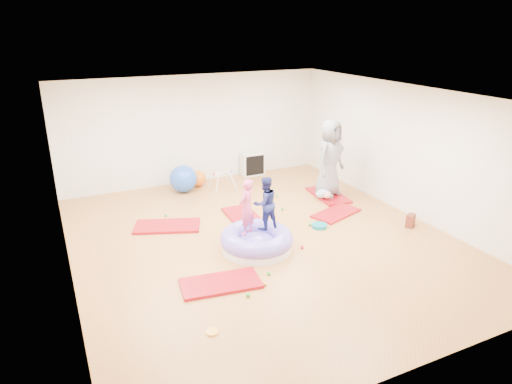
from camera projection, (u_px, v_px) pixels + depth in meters
name	position (u px, v px, depth m)	size (l,w,h in m)	color
room	(263.00, 172.00, 8.46)	(7.01, 8.01, 2.81)	#BF713A
gym_mat_front_left	(221.00, 283.00, 7.39)	(1.28, 0.64, 0.05)	#A81002
gym_mat_mid_left	(167.00, 226.00, 9.48)	(1.33, 0.67, 0.06)	#A81002
gym_mat_center_back	(244.00, 217.00, 9.95)	(1.24, 0.62, 0.05)	#A81002
gym_mat_right	(336.00, 213.00, 10.14)	(1.14, 0.57, 0.05)	#A81002
gym_mat_rear_right	(328.00, 195.00, 11.20)	(1.28, 0.64, 0.05)	#A81002
inflatable_cushion	(257.00, 241.00, 8.52)	(1.37, 1.37, 0.43)	white
child_pink	(247.00, 204.00, 8.22)	(0.38, 0.25, 1.05)	#D0477C
child_navy	(265.00, 201.00, 8.43)	(0.50, 0.39, 1.02)	navy
adult_caregiver	(330.00, 158.00, 10.87)	(0.90, 0.59, 1.85)	slate
infant	(324.00, 194.00, 10.88)	(0.39, 0.39, 0.23)	#8FB1D0
ball_pit_balls	(265.00, 237.00, 8.97)	(2.83, 3.72, 0.06)	green
exercise_ball_blue	(183.00, 179.00, 11.39)	(0.69, 0.69, 0.69)	blue
exercise_ball_orange	(198.00, 179.00, 11.81)	(0.42, 0.42, 0.42)	orange
infant_play_gym	(222.00, 178.00, 11.55)	(0.61, 0.58, 0.46)	silver
cube_shelf	(253.00, 164.00, 12.68)	(0.63, 0.31, 0.63)	silver
balance_disc	(319.00, 226.00, 9.48)	(0.32, 0.32, 0.07)	#096C7C
backpack	(411.00, 221.00, 9.48)	(0.23, 0.14, 0.27)	maroon
yellow_toy	(212.00, 332.00, 6.25)	(0.18, 0.18, 0.03)	yellow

